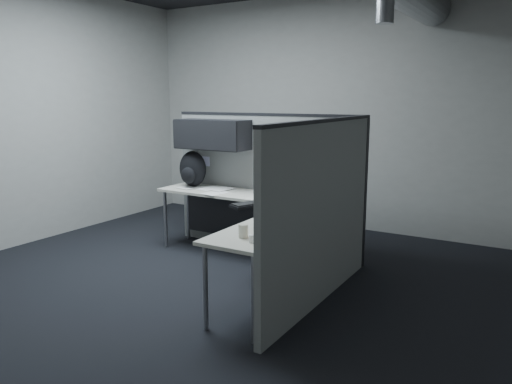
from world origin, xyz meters
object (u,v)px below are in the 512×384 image
Objects in this scene: desk at (257,212)px; monitor at (313,178)px; backpack at (192,169)px; keyboard at (253,204)px; phone at (283,222)px.

desk is 0.70m from monitor.
desk is 5.29× the size of backpack.
monitor reaches higher than desk.
phone is at bearing -62.55° from keyboard.
backpack is at bearing 132.76° from keyboard.
monitor reaches higher than keyboard.
monitor is 1.00m from phone.
phone is (0.16, -0.96, -0.23)m from monitor.
backpack is (-1.21, 0.58, 0.19)m from keyboard.
monitor is 1.22× the size of keyboard.
desk is 8.99× the size of phone.
desk is at bearing -144.23° from monitor.
phone is at bearing -62.23° from monitor.
backpack reaches higher than desk.
monitor is (0.56, 0.18, 0.38)m from desk.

